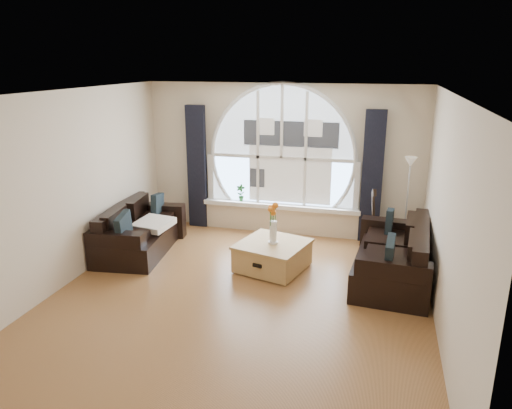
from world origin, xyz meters
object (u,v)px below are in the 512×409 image
(sofa_right, at_px, (392,254))
(coffee_chest, at_px, (273,255))
(guitar, at_px, (373,218))
(potted_plant, at_px, (241,193))
(vase_flowers, at_px, (273,219))
(floor_lamp, at_px, (407,205))
(sofa_left, at_px, (140,229))

(sofa_right, height_order, coffee_chest, sofa_right)
(coffee_chest, xyz_separation_m, guitar, (1.43, 1.29, 0.30))
(coffee_chest, relative_size, potted_plant, 3.05)
(coffee_chest, distance_m, vase_flowers, 0.58)
(vase_flowers, bearing_deg, floor_lamp, 33.65)
(sofa_left, xyz_separation_m, sofa_right, (4.02, -0.07, 0.00))
(vase_flowers, xyz_separation_m, guitar, (1.42, 1.30, -0.29))
(coffee_chest, bearing_deg, sofa_left, -167.95)
(guitar, bearing_deg, potted_plant, 147.55)
(coffee_chest, distance_m, floor_lamp, 2.41)
(sofa_right, xyz_separation_m, coffee_chest, (-1.74, -0.06, -0.17))
(sofa_left, height_order, guitar, guitar)
(sofa_right, distance_m, guitar, 1.27)
(vase_flowers, relative_size, floor_lamp, 0.44)
(floor_lamp, xyz_separation_m, potted_plant, (-2.94, 0.35, -0.09))
(sofa_right, relative_size, coffee_chest, 1.98)
(guitar, bearing_deg, floor_lamp, -24.25)
(sofa_right, xyz_separation_m, potted_plant, (-2.73, 1.58, 0.31))
(vase_flowers, bearing_deg, sofa_left, 176.55)
(floor_lamp, relative_size, potted_plant, 5.10)
(vase_flowers, bearing_deg, coffee_chest, 126.79)
(vase_flowers, distance_m, guitar, 1.95)
(coffee_chest, xyz_separation_m, vase_flowers, (0.01, -0.01, 0.58))
(guitar, bearing_deg, vase_flowers, -161.96)
(sofa_left, relative_size, vase_flowers, 2.52)
(sofa_left, xyz_separation_m, potted_plant, (1.30, 1.51, 0.31))
(vase_flowers, bearing_deg, sofa_right, 2.25)
(sofa_right, bearing_deg, potted_plant, 154.52)
(vase_flowers, height_order, potted_plant, vase_flowers)
(vase_flowers, distance_m, floor_lamp, 2.34)
(sofa_left, relative_size, floor_lamp, 1.10)
(sofa_left, xyz_separation_m, vase_flowers, (2.29, -0.14, 0.42))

